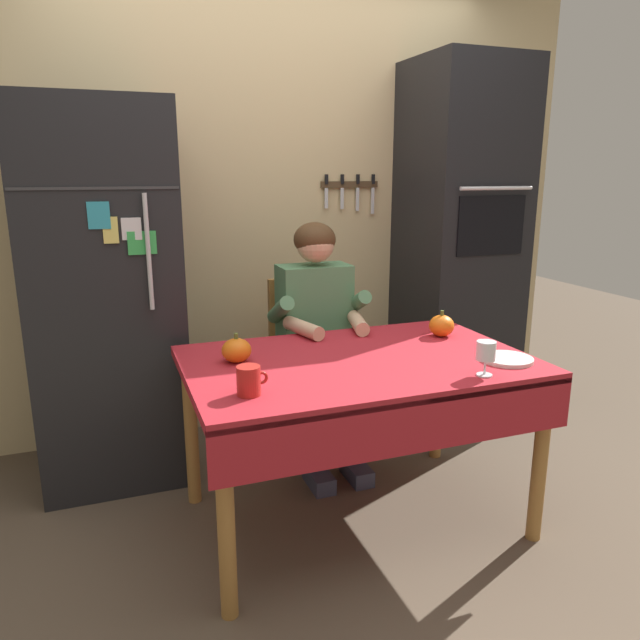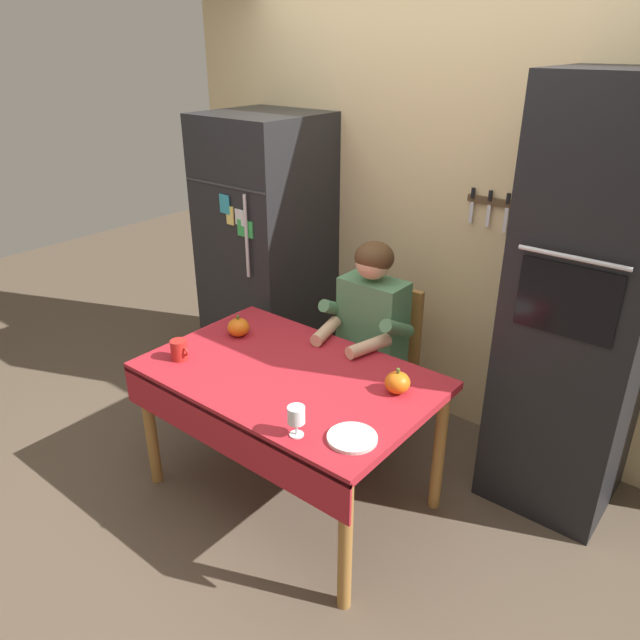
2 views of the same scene
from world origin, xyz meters
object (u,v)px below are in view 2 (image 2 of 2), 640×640
at_px(seated_person, 365,334).
at_px(chair_behind_person, 383,357).
at_px(wine_glass, 296,416).
at_px(pumpkin_medium, 397,383).
at_px(dining_table, 286,389).
at_px(pumpkin_large, 238,327).
at_px(serving_tray, 352,438).
at_px(wall_oven, 583,310).
at_px(coffee_mug, 179,350).
at_px(refrigerator, 267,255).

bearing_deg(seated_person, chair_behind_person, 90.00).
bearing_deg(wine_glass, pumpkin_medium, 75.22).
distance_m(dining_table, wine_glass, 0.53).
height_order(chair_behind_person, wine_glass, chair_behind_person).
xyz_separation_m(chair_behind_person, pumpkin_large, (-0.52, -0.64, 0.28)).
relative_size(dining_table, serving_tray, 6.79).
distance_m(wall_oven, pumpkin_medium, 0.94).
relative_size(coffee_mug, pumpkin_large, 0.92).
height_order(pumpkin_medium, serving_tray, pumpkin_medium).
height_order(wall_oven, coffee_mug, wall_oven).
distance_m(wall_oven, wine_glass, 1.45).
xyz_separation_m(wall_oven, pumpkin_medium, (-0.55, -0.72, -0.26)).
bearing_deg(pumpkin_medium, coffee_mug, -157.58).
distance_m(refrigerator, wine_glass, 1.79).
xyz_separation_m(seated_person, wine_glass, (0.32, -0.94, 0.10)).
xyz_separation_m(coffee_mug, wine_glass, (0.88, -0.12, 0.04)).
distance_m(wine_glass, serving_tray, 0.24).
distance_m(pumpkin_large, serving_tray, 1.10).
bearing_deg(dining_table, wall_oven, 41.31).
distance_m(chair_behind_person, pumpkin_medium, 0.80).
xyz_separation_m(wine_glass, pumpkin_medium, (0.14, 0.54, -0.04)).
height_order(dining_table, wine_glass, wine_glass).
bearing_deg(coffee_mug, seated_person, 55.93).
distance_m(refrigerator, pumpkin_medium, 1.61).
height_order(wall_oven, pumpkin_large, wall_oven).
bearing_deg(chair_behind_person, coffee_mug, -118.82).
height_order(chair_behind_person, serving_tray, chair_behind_person).
relative_size(dining_table, chair_behind_person, 1.51).
bearing_deg(chair_behind_person, wine_glass, -74.27).
relative_size(pumpkin_medium, serving_tray, 0.59).
bearing_deg(chair_behind_person, dining_table, -93.19).
xyz_separation_m(refrigerator, wine_glass, (1.31, -1.22, -0.07)).
distance_m(pumpkin_large, pumpkin_medium, 0.98).
distance_m(dining_table, seated_person, 0.61).
bearing_deg(dining_table, pumpkin_medium, 21.51).
xyz_separation_m(wall_oven, coffee_mug, (-1.56, -1.14, -0.26)).
relative_size(coffee_mug, wine_glass, 0.82).
height_order(wall_oven, seated_person, wall_oven).
bearing_deg(coffee_mug, refrigerator, 111.55).
height_order(refrigerator, pumpkin_large, refrigerator).
relative_size(seated_person, pumpkin_large, 10.40).
xyz_separation_m(seated_person, pumpkin_large, (-0.52, -0.45, 0.05)).
relative_size(wine_glass, pumpkin_large, 1.12).
distance_m(wall_oven, chair_behind_person, 1.15).
distance_m(wine_glass, pumpkin_large, 0.97).
relative_size(chair_behind_person, wine_glass, 6.92).
height_order(wall_oven, pumpkin_medium, wall_oven).
relative_size(chair_behind_person, serving_tray, 4.51).
distance_m(chair_behind_person, seated_person, 0.29).
height_order(pumpkin_large, pumpkin_medium, pumpkin_medium).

